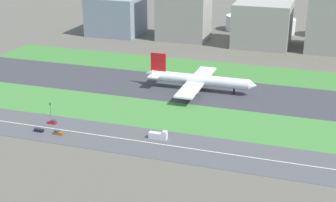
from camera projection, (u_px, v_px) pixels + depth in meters
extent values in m
plane|color=#5B564C|center=(180.00, 88.00, 284.71)|extent=(800.00, 800.00, 0.00)
cube|color=#38383D|center=(180.00, 88.00, 284.69)|extent=(280.00, 46.00, 0.10)
cube|color=#3D7A33|center=(198.00, 68.00, 321.05)|extent=(280.00, 36.00, 0.10)
cube|color=#427F38|center=(156.00, 114.00, 248.34)|extent=(280.00, 36.00, 0.10)
cube|color=#4C4C4F|center=(132.00, 140.00, 219.97)|extent=(280.00, 28.00, 0.10)
cube|color=silver|center=(132.00, 140.00, 219.95)|extent=(266.00, 0.50, 0.01)
cylinder|color=white|center=(200.00, 80.00, 278.98)|extent=(56.00, 6.00, 6.00)
cone|color=white|center=(253.00, 85.00, 270.23)|extent=(4.00, 5.70, 5.70)
cone|color=white|center=(150.00, 73.00, 287.60)|extent=(5.00, 5.40, 5.40)
cube|color=red|center=(158.00, 62.00, 283.41)|extent=(9.00, 0.80, 11.00)
cube|color=white|center=(157.00, 74.00, 286.21)|extent=(6.00, 16.00, 0.60)
cube|color=white|center=(203.00, 74.00, 293.30)|extent=(10.00, 26.00, 1.00)
cylinder|color=gray|center=(202.00, 81.00, 288.48)|extent=(5.00, 3.20, 3.20)
cube|color=white|center=(189.00, 90.00, 266.70)|extent=(10.00, 26.00, 1.00)
cylinder|color=gray|center=(194.00, 91.00, 272.52)|extent=(5.00, 3.20, 3.20)
cylinder|color=black|center=(234.00, 91.00, 274.92)|extent=(1.00, 1.00, 3.20)
cylinder|color=black|center=(195.00, 85.00, 284.90)|extent=(1.00, 1.00, 3.20)
cylinder|color=black|center=(191.00, 89.00, 278.70)|extent=(1.00, 1.00, 3.20)
cube|color=black|center=(39.00, 130.00, 228.31)|extent=(4.40, 1.80, 1.10)
cube|color=#333D4C|center=(37.00, 128.00, 228.19)|extent=(2.20, 1.66, 0.90)
cube|color=silver|center=(158.00, 136.00, 220.84)|extent=(8.40, 2.50, 2.80)
cube|color=silver|center=(165.00, 133.00, 219.19)|extent=(2.00, 2.30, 1.20)
cube|color=#B2191E|center=(52.00, 122.00, 236.89)|extent=(4.40, 1.80, 1.10)
cube|color=#333D4C|center=(53.00, 121.00, 236.30)|extent=(2.20, 1.66, 0.90)
cube|color=brown|center=(59.00, 133.00, 225.32)|extent=(4.40, 1.80, 1.10)
cube|color=#333D4C|center=(57.00, 131.00, 225.19)|extent=(2.20, 1.66, 0.90)
cylinder|color=#4C4C51|center=(51.00, 110.00, 244.68)|extent=(0.24, 0.24, 6.00)
cube|color=black|center=(50.00, 104.00, 243.38)|extent=(0.36, 0.36, 1.20)
sphere|color=#19D826|center=(50.00, 103.00, 243.10)|extent=(0.24, 0.24, 0.24)
cube|color=gray|center=(116.00, 15.00, 406.52)|extent=(41.15, 37.56, 30.84)
cube|color=#9E998E|center=(184.00, 7.00, 385.74)|extent=(38.64, 29.48, 51.87)
cube|color=#9E998E|center=(263.00, 24.00, 371.13)|extent=(41.32, 39.60, 32.58)
cylinder|color=silver|center=(239.00, 23.00, 422.16)|extent=(22.08, 22.08, 12.74)
cylinder|color=silver|center=(281.00, 26.00, 411.94)|extent=(24.14, 24.14, 12.28)
cylinder|color=silver|center=(324.00, 26.00, 401.03)|extent=(22.04, 22.04, 16.98)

